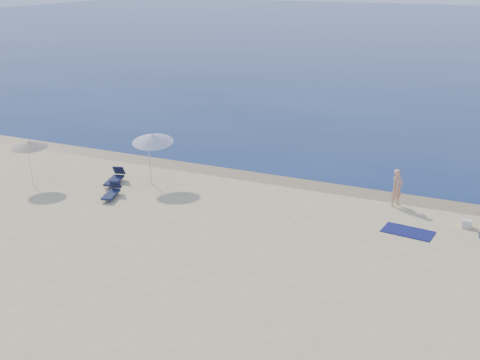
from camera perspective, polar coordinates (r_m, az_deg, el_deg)
name	(u,v)px	position (r m, az deg, el deg)	size (l,w,h in m)	color
sea	(476,33)	(107.78, 21.43, 12.88)	(240.00, 160.00, 0.01)	#0D1F4F
wet_sand_strip	(341,189)	(29.13, 9.53, -0.85)	(240.00, 1.60, 0.00)	#847254
person_left	(397,188)	(27.33, 14.67, -0.73)	(0.62, 0.40, 1.69)	tan
beach_towel	(408,232)	(25.06, 15.64, -4.74)	(1.97, 1.10, 0.03)	#0E124A
white_bag	(466,224)	(26.20, 20.67, -3.88)	(0.37, 0.32, 0.32)	silver
umbrella_near	(153,139)	(29.20, -8.29, 3.90)	(2.57, 2.59, 2.62)	silver
umbrella_far	(29,145)	(30.47, -19.35, 3.20)	(1.77, 1.78, 2.28)	silver
lounger_left	(115,179)	(29.97, -11.78, 0.13)	(0.96, 1.74, 0.73)	#141839
lounger_right	(112,193)	(28.22, -12.08, -1.18)	(0.88, 1.56, 0.65)	#161D3C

